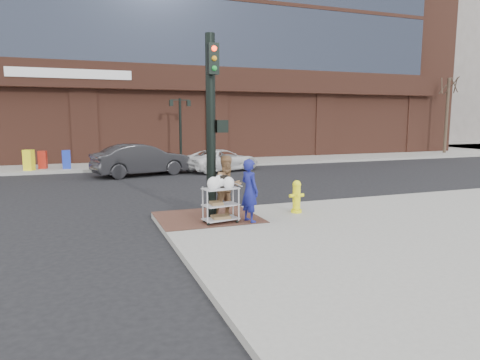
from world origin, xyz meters
name	(u,v)px	position (x,y,z in m)	size (l,w,h in m)	color
ground	(238,228)	(0.00, 0.00, 0.00)	(220.00, 220.00, 0.00)	black
sidewalk_far	(245,146)	(12.50, 32.00, 0.07)	(65.00, 36.00, 0.15)	gray
brick_curb_ramp	(207,217)	(-0.60, 0.90, 0.16)	(2.80, 2.40, 0.01)	#4D3024
filler_block	(415,74)	(40.00, 38.00, 9.00)	(14.00, 20.00, 18.00)	slate
bare_tree_a	(449,76)	(24.00, 16.50, 6.27)	(1.80, 1.80, 7.20)	#382B21
lamp_post	(180,123)	(2.00, 16.00, 2.62)	(1.32, 0.22, 4.00)	black
traffic_signal_pole	(212,121)	(-0.48, 0.77, 2.83)	(0.61, 0.51, 5.00)	black
woman_blue	(250,191)	(0.33, -0.01, 1.00)	(0.62, 0.41, 1.70)	navy
pedestrian_tan	(228,187)	(-0.05, 0.70, 1.02)	(0.85, 0.66, 1.75)	#986E47
sedan_dark	(142,160)	(-0.96, 11.82, 0.82)	(1.73, 4.95, 1.63)	black
minivan_white	(222,160)	(3.46, 12.17, 0.61)	(2.03, 4.39, 1.22)	white
utility_cart	(221,202)	(-0.44, 0.15, 0.73)	(1.00, 0.68, 1.28)	#A9A9AF
fire_hydrant	(297,196)	(2.05, 0.58, 0.64)	(0.45, 0.32, 0.97)	#FFF915
newsbox_red	(43,160)	(-5.91, 15.49, 0.64)	(0.41, 0.37, 0.98)	#AF2114
newsbox_yellow	(29,160)	(-6.54, 14.87, 0.70)	(0.46, 0.42, 1.11)	yellow
newsbox_blue	(66,159)	(-4.68, 15.03, 0.66)	(0.43, 0.39, 1.02)	#1C34B6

